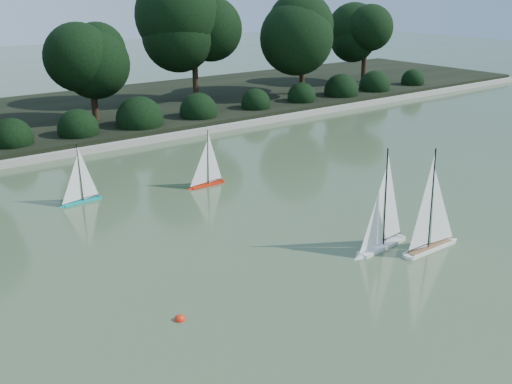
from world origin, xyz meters
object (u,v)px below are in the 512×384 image
(sailboat_white_b, at_px, (435,232))
(sailboat_teal, at_px, (78,194))
(race_buoy, at_px, (180,320))
(sailboat_white_a, at_px, (379,234))
(sailboat_orange, at_px, (204,177))

(sailboat_white_b, height_order, sailboat_teal, sailboat_white_b)
(sailboat_white_b, distance_m, race_buoy, 4.58)
(sailboat_white_a, bearing_deg, sailboat_teal, 122.34)
(sailboat_orange, distance_m, sailboat_teal, 2.68)
(sailboat_white_a, height_order, sailboat_teal, sailboat_white_a)
(sailboat_white_a, bearing_deg, sailboat_orange, 98.04)
(sailboat_orange, relative_size, race_buoy, 9.13)
(sailboat_white_b, bearing_deg, sailboat_white_a, 146.88)
(sailboat_white_b, relative_size, sailboat_teal, 1.44)
(race_buoy, bearing_deg, sailboat_teal, 84.42)
(sailboat_white_a, height_order, sailboat_orange, sailboat_white_a)
(sailboat_orange, relative_size, sailboat_teal, 1.04)
(sailboat_white_b, height_order, sailboat_orange, sailboat_white_b)
(sailboat_teal, bearing_deg, sailboat_orange, -13.66)
(race_buoy, bearing_deg, sailboat_white_b, -7.99)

